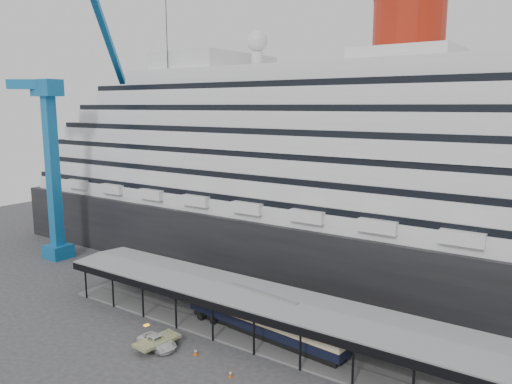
% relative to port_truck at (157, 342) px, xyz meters
% --- Properties ---
extents(ground, '(200.00, 200.00, 0.00)m').
position_rel_port_truck_xyz_m(ground, '(6.90, 4.01, -0.70)').
color(ground, '#343436').
rests_on(ground, ground).
extents(cruise_ship, '(130.00, 30.00, 43.90)m').
position_rel_port_truck_xyz_m(cruise_ship, '(6.95, 36.01, 17.65)').
color(cruise_ship, black).
rests_on(cruise_ship, ground).
extents(platform_canopy, '(56.00, 9.18, 5.30)m').
position_rel_port_truck_xyz_m(platform_canopy, '(6.90, 9.01, 1.66)').
color(platform_canopy, slate).
rests_on(platform_canopy, ground).
extents(crane_blue, '(22.63, 19.19, 47.60)m').
position_rel_port_truck_xyz_m(crane_blue, '(-38.21, 14.63, 19.25)').
color(crane_blue, '#1669A9').
rests_on(crane_blue, ground).
extents(port_truck, '(5.31, 2.92, 1.41)m').
position_rel_port_truck_xyz_m(port_truck, '(0.00, 0.00, 0.00)').
color(port_truck, silver).
rests_on(port_truck, ground).
extents(pullman_carriage, '(22.29, 4.95, 21.72)m').
position_rel_port_truck_xyz_m(pullman_carriage, '(8.28, 9.01, 1.93)').
color(pullman_carriage, black).
rests_on(pullman_carriage, ground).
extents(traffic_cone_left, '(0.53, 0.53, 0.80)m').
position_rel_port_truck_xyz_m(traffic_cone_left, '(4.63, 1.20, -0.31)').
color(traffic_cone_left, '#D85B0C').
rests_on(traffic_cone_left, ground).
extents(traffic_cone_mid, '(0.44, 0.44, 0.74)m').
position_rel_port_truck_xyz_m(traffic_cone_mid, '(10.47, -0.19, -0.34)').
color(traffic_cone_mid, '#D24E0B').
rests_on(traffic_cone_mid, ground).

